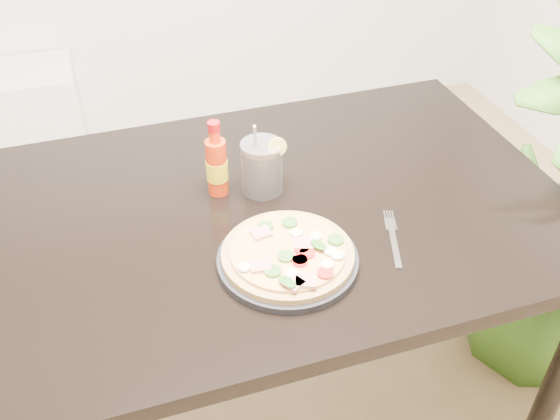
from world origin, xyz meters
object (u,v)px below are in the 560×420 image
object	(u,v)px
hot_sauce_bottle	(217,166)
fork	(393,236)
dining_table	(264,234)
plate	(288,260)
cola_cup	(262,168)
pizza	(289,253)

from	to	relation	value
hot_sauce_bottle	fork	size ratio (longest dim) A/B	1.03
dining_table	plate	bearing A→B (deg)	-92.34
hot_sauce_bottle	cola_cup	size ratio (longest dim) A/B	1.01
dining_table	plate	xyz separation A→B (m)	(-0.01, -0.19, 0.09)
pizza	fork	world-z (taller)	pizza
dining_table	hot_sauce_bottle	world-z (taller)	hot_sauce_bottle
plate	hot_sauce_bottle	xyz separation A→B (m)	(-0.08, 0.28, 0.07)
plate	fork	distance (m)	0.24
dining_table	fork	world-z (taller)	fork
pizza	cola_cup	size ratio (longest dim) A/B	1.45
plate	cola_cup	distance (m)	0.27
plate	cola_cup	xyz separation A→B (m)	(0.02, 0.26, 0.05)
pizza	hot_sauce_bottle	distance (m)	0.30
pizza	hot_sauce_bottle	xyz separation A→B (m)	(-0.08, 0.29, 0.05)
dining_table	cola_cup	xyz separation A→B (m)	(0.02, 0.07, 0.14)
plate	fork	bearing A→B (deg)	1.10
hot_sauce_bottle	pizza	bearing A→B (deg)	-74.70
cola_cup	fork	xyz separation A→B (m)	(0.22, -0.26, -0.06)
pizza	cola_cup	distance (m)	0.27
dining_table	cola_cup	distance (m)	0.16
plate	hot_sauce_bottle	bearing A→B (deg)	105.17
plate	pizza	size ratio (longest dim) A/B	1.07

